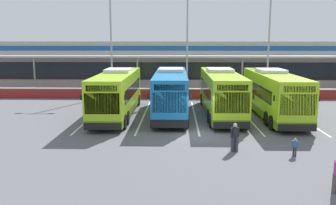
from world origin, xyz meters
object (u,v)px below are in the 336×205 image
at_px(coach_bus_leftmost, 117,94).
at_px(lamp_post_centre, 187,39).
at_px(coach_bus_left_centre, 171,93).
at_px(coach_bus_right_centre, 273,95).
at_px(pedestrian_child, 295,147).
at_px(pedestrian_in_dark_coat, 235,136).
at_px(coach_bus_centre, 221,93).
at_px(lamp_post_west, 111,39).
at_px(lamp_post_east, 269,39).

relative_size(coach_bus_leftmost, lamp_post_centre, 1.11).
xyz_separation_m(coach_bus_left_centre, lamp_post_centre, (1.61, 10.10, 4.50)).
relative_size(coach_bus_right_centre, pedestrian_child, 12.10).
bearing_deg(coach_bus_right_centre, pedestrian_in_dark_coat, -115.67).
bearing_deg(lamp_post_centre, coach_bus_right_centre, -58.18).
height_order(coach_bus_left_centre, pedestrian_child, coach_bus_left_centre).
bearing_deg(coach_bus_right_centre, coach_bus_leftmost, 179.86).
relative_size(coach_bus_centre, pedestrian_child, 12.10).
height_order(coach_bus_left_centre, coach_bus_right_centre, same).
distance_m(coach_bus_right_centre, lamp_post_west, 18.87).
bearing_deg(coach_bus_left_centre, coach_bus_centre, -0.69).
bearing_deg(coach_bus_right_centre, coach_bus_centre, 171.75).
xyz_separation_m(coach_bus_left_centre, pedestrian_in_dark_coat, (3.74, -10.09, -0.91)).
relative_size(coach_bus_right_centre, pedestrian_in_dark_coat, 7.50).
height_order(coach_bus_leftmost, pedestrian_child, coach_bus_leftmost).
relative_size(coach_bus_centre, lamp_post_west, 1.11).
xyz_separation_m(coach_bus_leftmost, coach_bus_right_centre, (12.65, -0.03, 0.00)).
relative_size(coach_bus_centre, lamp_post_east, 1.11).
bearing_deg(lamp_post_east, pedestrian_in_dark_coat, -108.52).
relative_size(pedestrian_child, lamp_post_east, 0.09).
distance_m(coach_bus_centre, pedestrian_child, 11.19).
bearing_deg(lamp_post_east, lamp_post_centre, 177.99).
xyz_separation_m(coach_bus_right_centre, lamp_post_east, (2.12, 10.44, 4.50)).
distance_m(coach_bus_leftmost, pedestrian_child, 15.21).
distance_m(coach_bus_centre, lamp_post_east, 12.49).
distance_m(coach_bus_centre, lamp_post_west, 15.41).
xyz_separation_m(coach_bus_leftmost, lamp_post_east, (14.77, 10.41, 4.50)).
bearing_deg(lamp_post_east, coach_bus_leftmost, -144.84).
height_order(coach_bus_centre, lamp_post_east, lamp_post_east).
xyz_separation_m(pedestrian_in_dark_coat, lamp_post_east, (6.66, 19.88, 5.42)).
xyz_separation_m(coach_bus_left_centre, coach_bus_centre, (4.16, -0.05, 0.00)).
relative_size(pedestrian_in_dark_coat, pedestrian_child, 1.61).
bearing_deg(coach_bus_right_centre, lamp_post_east, 78.51).
relative_size(coach_bus_leftmost, coach_bus_right_centre, 1.00).
bearing_deg(lamp_post_centre, pedestrian_child, -76.05).
height_order(pedestrian_in_dark_coat, lamp_post_west, lamp_post_west).
xyz_separation_m(coach_bus_left_centre, lamp_post_east, (10.40, 9.79, 4.50)).
height_order(coach_bus_left_centre, lamp_post_east, lamp_post_east).
height_order(coach_bus_leftmost, lamp_post_east, lamp_post_east).
bearing_deg(pedestrian_in_dark_coat, lamp_post_east, 71.48).
bearing_deg(coach_bus_leftmost, lamp_post_east, 35.16).
bearing_deg(coach_bus_centre, coach_bus_right_centre, -8.25).
distance_m(coach_bus_left_centre, pedestrian_in_dark_coat, 10.80).
relative_size(coach_bus_leftmost, pedestrian_child, 12.10).
distance_m(coach_bus_right_centre, lamp_post_east, 11.56).
distance_m(pedestrian_child, lamp_post_east, 21.72).
distance_m(lamp_post_west, lamp_post_centre, 8.33).
bearing_deg(lamp_post_centre, lamp_post_east, -2.01).
bearing_deg(lamp_post_west, coach_bus_left_centre, -55.81).
bearing_deg(pedestrian_child, coach_bus_right_centre, 81.82).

